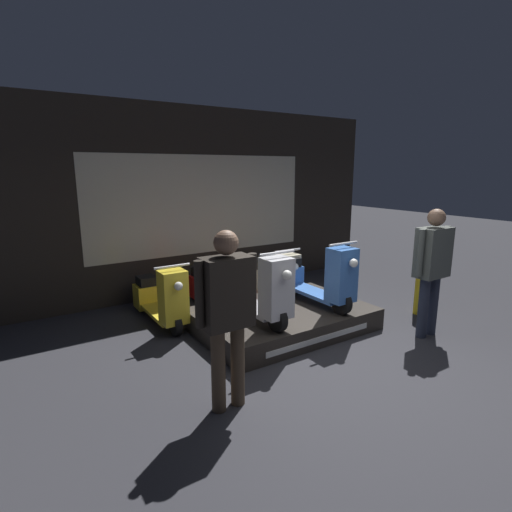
{
  "coord_description": "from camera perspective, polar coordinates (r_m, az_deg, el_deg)",
  "views": [
    {
      "loc": [
        -3.03,
        -2.89,
        2.17
      ],
      "look_at": [
        0.04,
        1.84,
        0.93
      ],
      "focal_mm": 28.0,
      "sensor_mm": 36.0,
      "label": 1
    }
  ],
  "objects": [
    {
      "name": "scooter_display_right",
      "position": [
        5.69,
        8.51,
        -3.17
      ],
      "size": [
        0.48,
        1.55,
        0.96
      ],
      "color": "black",
      "rests_on": "display_platform"
    },
    {
      "name": "scooter_backrow_1",
      "position": [
        6.19,
        -5.31,
        -4.6
      ],
      "size": [
        0.48,
        1.55,
        0.96
      ],
      "color": "black",
      "rests_on": "ground_plane"
    },
    {
      "name": "shop_wall_back",
      "position": [
        7.11,
        -7.72,
        7.68
      ],
      "size": [
        7.35,
        0.09,
        3.2
      ],
      "color": "#28231E",
      "rests_on": "ground_plane"
    },
    {
      "name": "scooter_backrow_2",
      "position": [
        6.65,
        1.81,
        -3.34
      ],
      "size": [
        0.48,
        1.55,
        0.96
      ],
      "color": "black",
      "rests_on": "ground_plane"
    },
    {
      "name": "person_left_browsing",
      "position": [
        3.54,
        -4.15,
        -7.15
      ],
      "size": [
        0.61,
        0.25,
        1.66
      ],
      "color": "#473828",
      "rests_on": "ground_plane"
    },
    {
      "name": "street_bollard",
      "position": [
        6.51,
        22.37,
        -4.03
      ],
      "size": [
        0.14,
        0.14,
        0.87
      ],
      "color": "gold",
      "rests_on": "ground_plane"
    },
    {
      "name": "display_platform",
      "position": [
        5.58,
        3.84,
        -8.9
      ],
      "size": [
        2.32,
        1.55,
        0.29
      ],
      "color": "#2D2823",
      "rests_on": "ground_plane"
    },
    {
      "name": "person_right_browsing",
      "position": [
        5.57,
        23.88,
        -0.78
      ],
      "size": [
        0.62,
        0.26,
        1.68
      ],
      "color": "#232838",
      "rests_on": "ground_plane"
    },
    {
      "name": "scooter_backrow_0",
      "position": [
        5.84,
        -13.46,
        -5.95
      ],
      "size": [
        0.48,
        1.55,
        0.96
      ],
      "color": "black",
      "rests_on": "ground_plane"
    },
    {
      "name": "ground_plane",
      "position": [
        4.72,
        12.32,
        -15.28
      ],
      "size": [
        30.0,
        30.0,
        0.0
      ],
      "primitive_type": "plane",
      "color": "#2D2D33"
    },
    {
      "name": "scooter_display_left",
      "position": [
        5.08,
        -0.39,
        -4.93
      ],
      "size": [
        0.48,
        1.55,
        0.96
      ],
      "color": "black",
      "rests_on": "display_platform"
    }
  ]
}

